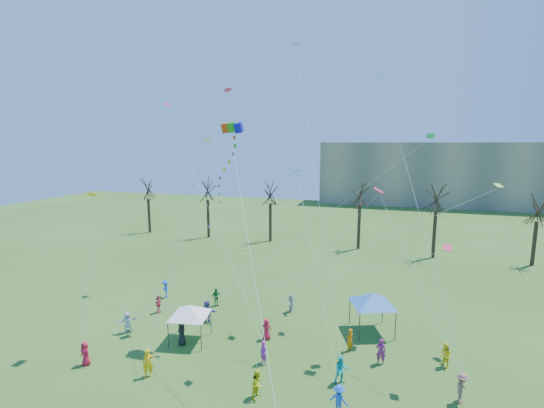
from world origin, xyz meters
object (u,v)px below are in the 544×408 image
(big_box_kite, at_px, (226,185))
(canopy_tent_blue, at_px, (372,299))
(distant_building, at_px, (449,174))
(canopy_tent_white, at_px, (190,310))

(big_box_kite, bearing_deg, canopy_tent_blue, 21.59)
(canopy_tent_blue, bearing_deg, distant_building, 77.88)
(big_box_kite, height_order, canopy_tent_white, big_box_kite)
(big_box_kite, relative_size, canopy_tent_white, 5.23)
(distant_building, xyz_separation_m, canopy_tent_blue, (-15.08, -70.23, -4.79))
(distant_building, bearing_deg, big_box_kite, -108.96)
(distant_building, height_order, big_box_kite, big_box_kite)
(distant_building, xyz_separation_m, big_box_kite, (-25.55, -74.38, 4.32))
(distant_building, height_order, canopy_tent_white, distant_building)
(big_box_kite, bearing_deg, distant_building, 71.04)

